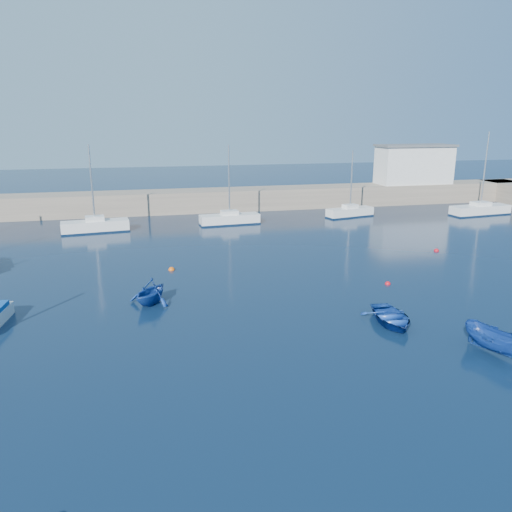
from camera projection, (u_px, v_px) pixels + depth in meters
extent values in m
plane|color=#0C1E36|center=(331.00, 410.00, 19.71)|extent=(220.00, 220.00, 0.00)
cube|color=gray|center=(196.00, 201.00, 62.57)|extent=(96.00, 4.50, 2.60)
cube|color=silver|center=(414.00, 165.00, 68.19)|extent=(10.00, 4.00, 5.00)
cube|color=silver|center=(95.00, 226.00, 50.89)|extent=(6.79, 2.62, 1.17)
cylinder|color=#B7BABC|center=(92.00, 183.00, 49.73)|extent=(0.17, 0.17, 7.60)
cube|color=silver|center=(230.00, 219.00, 54.72)|extent=(6.63, 2.30, 1.09)
cylinder|color=#B7BABC|center=(229.00, 180.00, 53.59)|extent=(0.16, 0.16, 7.49)
cube|color=silver|center=(350.00, 212.00, 58.95)|extent=(6.03, 2.89, 1.05)
cylinder|color=#B7BABC|center=(351.00, 180.00, 57.93)|extent=(0.16, 0.16, 6.69)
cube|color=silver|center=(480.00, 210.00, 60.21)|extent=(7.70, 2.88, 1.13)
cylinder|color=#B7BABC|center=(485.00, 169.00, 58.92)|extent=(0.16, 0.16, 8.65)
imported|color=navy|center=(391.00, 317.00, 27.92)|extent=(3.03, 4.01, 0.78)
imported|color=navy|center=(150.00, 291.00, 30.88)|extent=(3.93, 4.04, 1.62)
imported|color=navy|center=(496.00, 341.00, 24.26)|extent=(2.31, 3.73, 1.35)
sphere|color=#B80D18|center=(388.00, 284.00, 34.80)|extent=(0.41, 0.41, 0.41)
sphere|color=#D0500A|center=(172.00, 270.00, 38.08)|extent=(0.49, 0.49, 0.49)
sphere|color=#B80D18|center=(436.00, 251.00, 43.61)|extent=(0.44, 0.44, 0.44)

